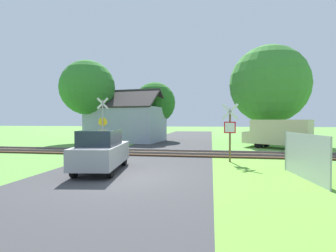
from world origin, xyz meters
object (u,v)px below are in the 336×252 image
crossing_sign_far (103,120)px  tree_right (269,85)px  parked_car (102,150)px  fence_panel (304,156)px  house (126,123)px  stop_sign_near (230,129)px  tree_left (88,88)px  tree_center (155,103)px  mail_truck (278,133)px

crossing_sign_far → tree_right: size_ratio=0.43×
parked_car → fence_panel: 8.10m
house → crossing_sign_far: bearing=-76.2°
house → tree_right: (13.98, -0.74, 3.57)m
house → parked_car: bearing=-66.8°
stop_sign_near → tree_left: tree_left is taller
crossing_sign_far → fence_panel: bearing=-46.9°
house → fence_panel: 19.90m
tree_center → parked_car: size_ratio=1.53×
mail_truck → stop_sign_near: bearing=-178.1°
stop_sign_near → parked_car: (-5.63, -3.45, -0.85)m
stop_sign_near → tree_center: (-7.16, 14.38, 2.38)m
tree_left → parked_car: tree_left is taller
tree_left → parked_car: 16.52m
house → parked_car: size_ratio=1.96×
stop_sign_near → tree_center: tree_center is taller
house → parked_car: house is taller
stop_sign_near → parked_car: bearing=43.1°
parked_car → crossing_sign_far: bearing=105.3°
mail_truck → parked_car: (-9.82, -10.84, -0.34)m
mail_truck → parked_car: bearing=169.3°
house → tree_right: 14.45m
mail_truck → fence_panel: size_ratio=1.45×
tree_center → tree_right: 11.93m
tree_center → parked_car: 18.19m
tree_center → fence_panel: tree_center is taller
crossing_sign_far → tree_center: bearing=67.7°
crossing_sign_far → mail_truck: size_ratio=0.76×
tree_right → parked_car: size_ratio=2.17×
stop_sign_near → mail_truck: stop_sign_near is taller
tree_center → tree_left: tree_left is taller
house → parked_car: (4.06, -15.55, -1.03)m
mail_truck → house: bearing=102.7°
house → mail_truck: house is taller
stop_sign_near → tree_right: tree_right is taller
house → tree_left: bearing=-147.0°
crossing_sign_far → fence_panel: 14.04m
tree_right → fence_panel: (-1.82, -14.97, -4.64)m
crossing_sign_far → mail_truck: bearing=0.8°
house → tree_center: 4.06m
house → mail_truck: bearing=-10.2°
parked_car → fence_panel: parked_car is taller
fence_panel → tree_center: bearing=21.7°
tree_center → tree_left: 7.31m
stop_sign_near → house: (-9.69, 12.10, 0.18)m
tree_left → stop_sign_near: bearing=-38.5°
tree_left → fence_panel: bearing=-42.0°
stop_sign_near → fence_panel: 4.47m
tree_right → fence_panel: size_ratio=2.56×
house → fence_panel: bearing=-43.7°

